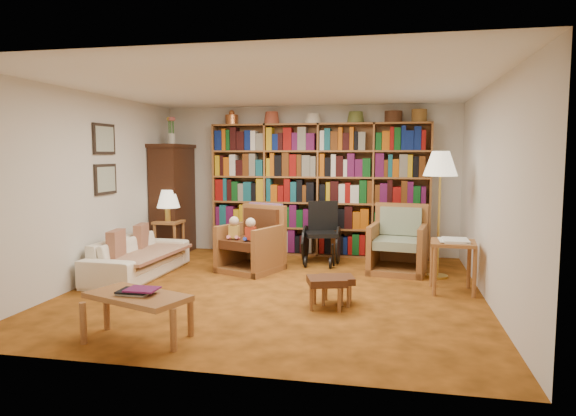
% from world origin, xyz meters
% --- Properties ---
extents(floor, '(5.00, 5.00, 0.00)m').
position_xyz_m(floor, '(0.00, 0.00, 0.00)').
color(floor, '#AE5D1A').
rests_on(floor, ground).
extents(ceiling, '(5.00, 5.00, 0.00)m').
position_xyz_m(ceiling, '(0.00, 0.00, 2.50)').
color(ceiling, white).
rests_on(ceiling, wall_back).
extents(wall_back, '(5.00, 0.00, 5.00)m').
position_xyz_m(wall_back, '(0.00, 2.50, 1.25)').
color(wall_back, silver).
rests_on(wall_back, floor).
extents(wall_front, '(5.00, 0.00, 5.00)m').
position_xyz_m(wall_front, '(0.00, -2.50, 1.25)').
color(wall_front, silver).
rests_on(wall_front, floor).
extents(wall_left, '(0.00, 5.00, 5.00)m').
position_xyz_m(wall_left, '(-2.50, 0.00, 1.25)').
color(wall_left, silver).
rests_on(wall_left, floor).
extents(wall_right, '(0.00, 5.00, 5.00)m').
position_xyz_m(wall_right, '(2.50, 0.00, 1.25)').
color(wall_right, silver).
rests_on(wall_right, floor).
extents(bookshelf, '(3.60, 0.30, 2.42)m').
position_xyz_m(bookshelf, '(0.20, 2.33, 1.17)').
color(bookshelf, '#9C6330').
rests_on(bookshelf, floor).
extents(curio_cabinet, '(0.50, 0.95, 2.40)m').
position_xyz_m(curio_cabinet, '(-2.25, 2.00, 0.95)').
color(curio_cabinet, '#361B0E').
rests_on(curio_cabinet, floor).
extents(framed_pictures, '(0.03, 0.52, 0.97)m').
position_xyz_m(framed_pictures, '(-2.48, 0.30, 1.62)').
color(framed_pictures, black).
rests_on(framed_pictures, wall_left).
extents(sofa, '(1.86, 0.76, 0.54)m').
position_xyz_m(sofa, '(-2.05, 0.35, 0.27)').
color(sofa, white).
rests_on(sofa, floor).
extents(sofa_throw, '(0.89, 1.57, 0.04)m').
position_xyz_m(sofa_throw, '(-2.00, 0.35, 0.30)').
color(sofa_throw, beige).
rests_on(sofa_throw, sofa).
extents(cushion_left, '(0.18, 0.40, 0.38)m').
position_xyz_m(cushion_left, '(-2.18, 0.70, 0.45)').
color(cushion_left, maroon).
rests_on(cushion_left, sofa).
extents(cushion_right, '(0.18, 0.41, 0.39)m').
position_xyz_m(cushion_right, '(-2.18, 0.00, 0.45)').
color(cushion_right, maroon).
rests_on(cushion_right, sofa).
extents(side_table_lamp, '(0.42, 0.42, 0.61)m').
position_xyz_m(side_table_lamp, '(-2.15, 1.59, 0.46)').
color(side_table_lamp, '#9C6330').
rests_on(side_table_lamp, floor).
extents(table_lamp, '(0.37, 0.37, 0.51)m').
position_xyz_m(table_lamp, '(-2.15, 1.59, 0.96)').
color(table_lamp, gold).
rests_on(table_lamp, side_table_lamp).
extents(armchair_leather, '(1.03, 1.03, 0.96)m').
position_xyz_m(armchair_leather, '(-0.59, 1.04, 0.39)').
color(armchair_leather, '#9C6330').
rests_on(armchair_leather, floor).
extents(armchair_sage, '(0.89, 0.92, 0.97)m').
position_xyz_m(armchair_sage, '(1.50, 1.39, 0.37)').
color(armchair_sage, '#9C6330').
rests_on(armchair_sage, floor).
extents(wheelchair, '(0.58, 0.77, 0.96)m').
position_xyz_m(wheelchair, '(0.34, 1.72, 0.44)').
color(wheelchair, black).
rests_on(wheelchair, floor).
extents(floor_lamp, '(0.46, 0.46, 1.74)m').
position_xyz_m(floor_lamp, '(2.04, 1.08, 1.50)').
color(floor_lamp, gold).
rests_on(floor_lamp, floor).
extents(side_table_papers, '(0.57, 0.57, 0.66)m').
position_xyz_m(side_table_papers, '(2.15, 0.34, 0.53)').
color(side_table_papers, '#9C6330').
rests_on(side_table_papers, floor).
extents(footstool_a, '(0.44, 0.40, 0.32)m').
position_xyz_m(footstool_a, '(0.81, -0.44, 0.26)').
color(footstool_a, '#4E2A15').
rests_on(footstool_a, floor).
extents(footstool_b, '(0.49, 0.45, 0.35)m').
position_xyz_m(footstool_b, '(0.72, -0.64, 0.28)').
color(footstool_b, '#4E2A15').
rests_on(footstool_b, floor).
extents(coffee_table, '(1.06, 0.77, 0.48)m').
position_xyz_m(coffee_table, '(-0.85, -1.95, 0.37)').
color(coffee_table, '#9C6330').
rests_on(coffee_table, floor).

